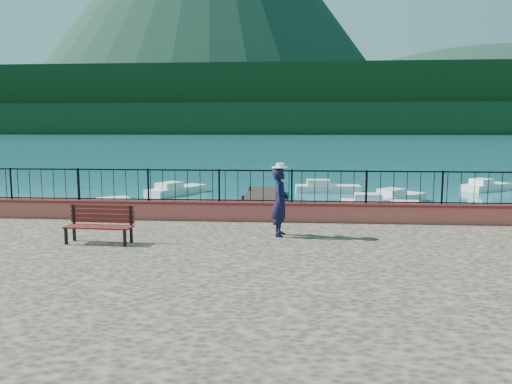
# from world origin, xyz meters

# --- Properties ---
(ground) EXTENTS (2000.00, 2000.00, 0.00)m
(ground) POSITION_xyz_m (0.00, 0.00, 0.00)
(ground) COLOR #19596B
(ground) RESTS_ON ground
(parapet) EXTENTS (28.00, 0.46, 0.58)m
(parapet) POSITION_xyz_m (0.00, 3.70, 1.49)
(parapet) COLOR #B8424C
(parapet) RESTS_ON promenade
(railing) EXTENTS (27.00, 0.05, 0.95)m
(railing) POSITION_xyz_m (0.00, 3.70, 2.25)
(railing) COLOR black
(railing) RESTS_ON parapet
(dock) EXTENTS (2.00, 16.00, 0.30)m
(dock) POSITION_xyz_m (-2.00, 12.00, 0.15)
(dock) COLOR #2D231C
(dock) RESTS_ON ground
(far_forest) EXTENTS (900.00, 60.00, 18.00)m
(far_forest) POSITION_xyz_m (0.00, 300.00, 9.00)
(far_forest) COLOR black
(far_forest) RESTS_ON ground
(foothills) EXTENTS (900.00, 120.00, 44.00)m
(foothills) POSITION_xyz_m (0.00, 360.00, 22.00)
(foothills) COLOR black
(foothills) RESTS_ON ground
(companion_hill) EXTENTS (448.00, 384.00, 180.00)m
(companion_hill) POSITION_xyz_m (220.00, 560.00, 0.00)
(companion_hill) COLOR #142D23
(companion_hill) RESTS_ON ground
(park_bench) EXTENTS (1.67, 0.63, 0.91)m
(park_bench) POSITION_xyz_m (-4.95, 0.43, 1.48)
(park_bench) COLOR black
(park_bench) RESTS_ON promenade
(person) EXTENTS (0.50, 0.70, 1.79)m
(person) POSITION_xyz_m (-0.58, 1.63, 2.09)
(person) COLOR black
(person) RESTS_ON promenade
(hat) EXTENTS (0.44, 0.44, 0.12)m
(hat) POSITION_xyz_m (-0.58, 1.63, 3.05)
(hat) COLOR white
(hat) RESTS_ON person
(boat_0) EXTENTS (4.04, 3.22, 0.80)m
(boat_0) POSITION_xyz_m (-8.14, 11.48, 0.40)
(boat_0) COLOR silver
(boat_0) RESTS_ON ground
(boat_1) EXTENTS (3.90, 1.61, 0.80)m
(boat_1) POSITION_xyz_m (3.96, 13.51, 0.40)
(boat_1) COLOR silver
(boat_1) RESTS_ON ground
(boat_2) EXTENTS (3.50, 3.50, 0.80)m
(boat_2) POSITION_xyz_m (5.29, 16.02, 0.40)
(boat_2) COLOR silver
(boat_2) RESTS_ON ground
(boat_3) EXTENTS (3.15, 4.37, 0.80)m
(boat_3) POSITION_xyz_m (-7.40, 18.37, 0.40)
(boat_3) COLOR silver
(boat_3) RESTS_ON ground
(boat_4) EXTENTS (4.06, 1.48, 0.80)m
(boat_4) POSITION_xyz_m (1.83, 20.08, 0.40)
(boat_4) COLOR silver
(boat_4) RESTS_ON ground
(boat_5) EXTENTS (3.59, 3.15, 0.80)m
(boat_5) POSITION_xyz_m (12.04, 21.74, 0.40)
(boat_5) COLOR white
(boat_5) RESTS_ON ground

